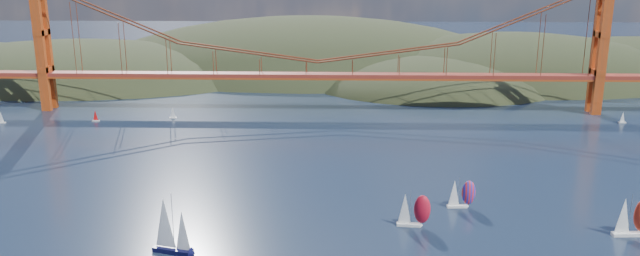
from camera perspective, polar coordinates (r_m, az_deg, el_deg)
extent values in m
ellipsoid|color=black|center=(385.84, -21.05, 2.77)|extent=(240.00, 140.00, 64.00)
ellipsoid|color=black|center=(396.60, -1.05, 3.26)|extent=(300.00, 180.00, 96.00)
ellipsoid|color=black|center=(379.70, 17.14, 2.60)|extent=(220.00, 140.00, 76.00)
ellipsoid|color=black|center=(339.53, 10.34, 2.46)|extent=(140.00, 110.00, 48.00)
cube|color=maroon|center=(272.22, -0.20, 4.86)|extent=(440.00, 7.00, 1.60)
cube|color=brown|center=(272.44, -0.20, 4.61)|extent=(440.00, 7.00, 0.80)
cube|color=brown|center=(299.55, -23.97, 6.73)|extent=(4.00, 8.50, 55.00)
cube|color=brown|center=(292.12, 24.21, 6.52)|extent=(4.00, 8.50, 55.00)
cube|color=black|center=(148.06, -13.30, -10.82)|extent=(9.64, 5.03, 1.11)
cylinder|color=#99999E|center=(144.87, -13.32, -8.26)|extent=(0.14, 0.14, 13.41)
cone|color=white|center=(146.18, -14.03, -8.38)|extent=(6.42, 6.42, 11.80)
cone|color=white|center=(144.55, -12.47, -9.13)|extent=(4.58, 4.58, 9.39)
cube|color=silver|center=(159.19, 8.09, -8.74)|extent=(5.99, 2.23, 0.70)
cylinder|color=#99999E|center=(157.35, 8.26, -7.16)|extent=(0.09, 0.09, 8.78)
cone|color=white|center=(157.50, 7.76, -7.29)|extent=(3.60, 3.60, 7.73)
ellipsoid|color=#AE1023|center=(157.60, 9.33, -7.34)|extent=(4.34, 2.98, 7.38)
cube|color=white|center=(169.35, 26.19, -8.70)|extent=(6.77, 2.28, 0.80)
cylinder|color=#99999E|center=(167.55, 26.50, -7.00)|extent=(0.10, 0.10, 9.99)
cone|color=white|center=(167.01, 26.02, -7.19)|extent=(3.96, 3.96, 8.79)
cube|color=silver|center=(172.79, 12.41, -7.00)|extent=(5.37, 1.75, 0.64)
cylinder|color=#99999E|center=(171.31, 12.58, -5.67)|extent=(0.08, 0.08, 7.96)
cone|color=white|center=(171.17, 12.17, -5.80)|extent=(3.12, 3.12, 7.01)
ellipsoid|color=red|center=(172.09, 13.43, -5.77)|extent=(3.83, 2.52, 6.69)
cube|color=silver|center=(285.84, -27.08, 0.45)|extent=(3.00, 1.00, 0.50)
cone|color=white|center=(285.33, -27.14, 0.90)|extent=(2.00, 2.00, 4.20)
cube|color=silver|center=(273.67, -19.81, 0.63)|extent=(3.00, 1.00, 0.50)
cone|color=red|center=(273.13, -19.85, 1.11)|extent=(2.00, 2.00, 4.20)
cube|color=silver|center=(269.59, -13.28, 0.92)|extent=(3.00, 1.00, 0.50)
cone|color=white|center=(269.04, -13.31, 1.41)|extent=(2.00, 2.00, 4.20)
cube|color=silver|center=(282.98, 25.89, 0.46)|extent=(3.00, 1.00, 0.50)
cone|color=white|center=(282.46, 25.94, 0.92)|extent=(2.00, 2.00, 4.20)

